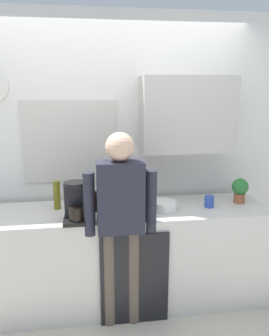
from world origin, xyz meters
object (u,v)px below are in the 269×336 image
coffee_maker (76,203)px  bottle_amber_beer (144,190)px  bottle_red_vinegar (129,197)px  cup_blue_mug (209,202)px  bottle_olive_oil (57,195)px  mixing_bowl (164,206)px  bottle_green_wine (125,189)px  potted_plant (240,189)px  dish_soap (124,192)px  person_at_sink (121,215)px  bottle_dark_sauce (96,202)px

coffee_maker → bottle_amber_beer: bearing=32.7°
bottle_red_vinegar → cup_blue_mug: bearing=-3.4°
bottle_olive_oil → mixing_bowl: (0.92, -0.16, -0.09)m
coffee_maker → bottle_green_wine: bearing=36.5°
bottle_amber_beer → cup_blue_mug: (0.55, -0.23, -0.07)m
potted_plant → dish_soap: 1.07m
bottle_green_wine → potted_plant: (1.06, -0.07, -0.02)m
person_at_sink → mixing_bowl: bearing=22.2°
dish_soap → cup_blue_mug: bearing=-21.3°
potted_plant → bottle_olive_oil: bearing=177.7°
bottle_green_wine → bottle_amber_beer: size_ratio=1.30×
dish_soap → person_at_sink: size_ratio=0.11×
bottle_red_vinegar → bottle_dark_sauce: 0.29m
coffee_maker → person_at_sink: 0.37m
potted_plant → dish_soap: potted_plant is taller
mixing_bowl → potted_plant: potted_plant is taller
mixing_bowl → cup_blue_mug: bearing=2.4°
bottle_amber_beer → dish_soap: bearing=163.6°
bottle_green_wine → bottle_amber_beer: bottle_green_wine is taller
bottle_amber_beer → coffee_maker: bearing=-147.3°
coffee_maker → bottle_red_vinegar: 0.49m
bottle_amber_beer → cup_blue_mug: 0.60m
person_at_sink → bottle_amber_beer: bearing=52.3°
bottle_green_wine → potted_plant: 1.06m
bottle_olive_oil → potted_plant: bearing=-2.3°
coffee_maker → potted_plant: 1.50m
cup_blue_mug → bottle_amber_beer: bearing=157.1°
bottle_amber_beer → cup_blue_mug: bottle_amber_beer is taller
coffee_maker → bottle_dark_sauce: size_ratio=1.83×
bottle_amber_beer → bottle_red_vinegar: bearing=-132.1°
bottle_olive_oil → dish_soap: 0.62m
bottle_amber_beer → person_at_sink: bearing=-119.1°
bottle_olive_oil → potted_plant: (1.65, -0.07, 0.01)m
bottle_amber_beer → person_at_sink: (-0.27, -0.49, -0.05)m
bottle_green_wine → cup_blue_mug: bearing=-11.2°
bottle_olive_oil → person_at_sink: 0.65m
bottle_dark_sauce → bottle_olive_oil: 0.35m
bottle_dark_sauce → person_at_sink: size_ratio=0.11×
dish_soap → person_at_sink: (-0.09, -0.54, -0.01)m
bottle_dark_sauce → bottle_amber_beer: 0.50m
coffee_maker → bottle_red_vinegar: bearing=24.9°
bottle_dark_sauce → potted_plant: bearing=2.2°
bottle_green_wine → cup_blue_mug: bottle_green_wine is taller
coffee_maker → dish_soap: coffee_maker is taller
bottle_green_wine → bottle_red_vinegar: 0.11m
bottle_green_wine → dish_soap: (0.01, 0.14, -0.07)m
potted_plant → cup_blue_mug: bearing=-166.7°
bottle_green_wine → dish_soap: 0.15m
coffee_maker → bottle_red_vinegar: (0.44, 0.21, -0.04)m
coffee_maker → bottle_red_vinegar: size_ratio=1.50×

